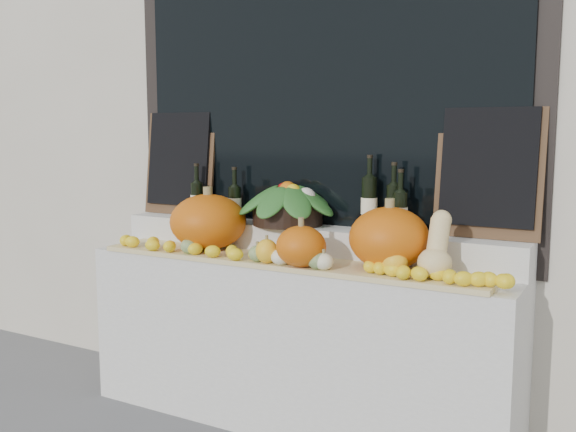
{
  "coord_description": "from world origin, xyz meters",
  "views": [
    {
      "loc": [
        1.57,
        -1.36,
        1.55
      ],
      "look_at": [
        0.0,
        1.45,
        1.12
      ],
      "focal_mm": 40.0,
      "sensor_mm": 36.0,
      "label": 1
    }
  ],
  "objects": [
    {
      "name": "storefront_facade",
      "position": [
        0.0,
        2.25,
        2.25
      ],
      "size": [
        7.0,
        0.94,
        4.5
      ],
      "color": "beige",
      "rests_on": "ground"
    },
    {
      "name": "display_sill",
      "position": [
        0.0,
        1.52,
        0.44
      ],
      "size": [
        2.3,
        0.55,
        0.88
      ],
      "primitive_type": "cube",
      "color": "silver",
      "rests_on": "ground"
    },
    {
      "name": "rear_tier",
      "position": [
        0.0,
        1.68,
        0.96
      ],
      "size": [
        2.3,
        0.25,
        0.16
      ],
      "primitive_type": "cube",
      "color": "silver",
      "rests_on": "display_sill"
    },
    {
      "name": "straw_bedding",
      "position": [
        0.0,
        1.4,
        0.89
      ],
      "size": [
        2.1,
        0.32,
        0.02
      ],
      "primitive_type": "cube",
      "color": "tan",
      "rests_on": "display_sill"
    },
    {
      "name": "pumpkin_left",
      "position": [
        -0.5,
        1.45,
        1.06
      ],
      "size": [
        0.54,
        0.54,
        0.3
      ],
      "primitive_type": "ellipsoid",
      "rotation": [
        0.0,
        0.0,
        -0.37
      ],
      "color": "#D6610B",
      "rests_on": "straw_bedding"
    },
    {
      "name": "pumpkin_right",
      "position": [
        0.54,
        1.45,
        1.05
      ],
      "size": [
        0.41,
        0.41,
        0.29
      ],
      "primitive_type": "ellipsoid",
      "rotation": [
        0.0,
        0.0,
        -0.09
      ],
      "color": "#D6610B",
      "rests_on": "straw_bedding"
    },
    {
      "name": "pumpkin_center",
      "position": [
        0.16,
        1.29,
        1.0
      ],
      "size": [
        0.31,
        0.31,
        0.2
      ],
      "primitive_type": "ellipsoid",
      "rotation": [
        0.0,
        0.0,
        -0.39
      ],
      "color": "#D6610B",
      "rests_on": "straw_bedding"
    },
    {
      "name": "butternut_squash",
      "position": [
        0.78,
        1.39,
        1.03
      ],
      "size": [
        0.15,
        0.21,
        0.29
      ],
      "color": "#EED08C",
      "rests_on": "straw_bedding"
    },
    {
      "name": "decorative_gourds",
      "position": [
        0.15,
        1.3,
        0.96
      ],
      "size": [
        1.22,
        0.17,
        0.14
      ],
      "color": "#2A5D1C",
      "rests_on": "straw_bedding"
    },
    {
      "name": "lemon_heap",
      "position": [
        0.0,
        1.29,
        0.94
      ],
      "size": [
        2.2,
        0.16,
        0.06
      ],
      "primitive_type": null,
      "color": "yellow",
      "rests_on": "straw_bedding"
    },
    {
      "name": "produce_bowl",
      "position": [
        -0.12,
        1.66,
        1.16
      ],
      "size": [
        0.58,
        0.58,
        0.25
      ],
      "color": "black",
      "rests_on": "rear_tier"
    },
    {
      "name": "wine_bottle_far_left",
      "position": [
        -0.73,
        1.65,
        1.15
      ],
      "size": [
        0.08,
        0.08,
        0.32
      ],
      "color": "black",
      "rests_on": "rear_tier"
    },
    {
      "name": "wine_bottle_near_left",
      "position": [
        -0.48,
        1.68,
        1.14
      ],
      "size": [
        0.08,
        0.08,
        0.3
      ],
      "color": "black",
      "rests_on": "rear_tier"
    },
    {
      "name": "wine_bottle_tall",
      "position": [
        0.34,
        1.69,
        1.18
      ],
      "size": [
        0.08,
        0.08,
        0.39
      ],
      "color": "black",
      "rests_on": "rear_tier"
    },
    {
      "name": "wine_bottle_near_right",
      "position": [
        0.48,
        1.68,
        1.17
      ],
      "size": [
        0.08,
        0.08,
        0.35
      ],
      "color": "black",
      "rests_on": "rear_tier"
    },
    {
      "name": "wine_bottle_far_right",
      "position": [
        0.53,
        1.64,
        1.15
      ],
      "size": [
        0.08,
        0.08,
        0.32
      ],
      "color": "black",
      "rests_on": "rear_tier"
    },
    {
      "name": "chalkboard_left",
      "position": [
        -0.92,
        1.74,
        1.36
      ],
      "size": [
        0.5,
        0.1,
        0.62
      ],
      "rotation": [
        -0.12,
        0.0,
        0.0
      ],
      "color": "#4C331E",
      "rests_on": "rear_tier"
    },
    {
      "name": "chalkboard_right",
      "position": [
        0.92,
        1.74,
        1.36
      ],
      "size": [
        0.5,
        0.1,
        0.62
      ],
      "rotation": [
        -0.12,
        0.0,
        0.0
      ],
      "color": "#4C331E",
      "rests_on": "rear_tier"
    }
  ]
}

